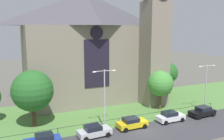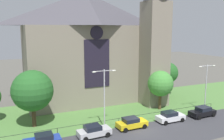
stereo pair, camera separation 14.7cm
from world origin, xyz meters
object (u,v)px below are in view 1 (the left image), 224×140
Objects in this scene: church_building at (91,46)px; parked_car_silver at (94,131)px; parked_car_yellow at (132,123)px; parked_car_black at (202,112)px; tree_left_near at (33,91)px; parked_car_white at (170,117)px; tree_right_near at (160,84)px; tree_right_far at (167,73)px; streetlamp_far at (206,82)px; streetlamp_near at (105,91)px.

parked_car_silver is (-5.12, -15.88, -9.53)m from church_building.
parked_car_yellow is (0.49, -15.43, -9.53)m from church_building.
parked_car_black is at bearing -51.18° from church_building.
parked_car_yellow is 1.00× the size of parked_car_black.
tree_left_near is at bearing -16.81° from parked_car_black.
parked_car_yellow is at bearing 178.23° from parked_car_white.
tree_right_near is 7.79m from parked_car_black.
tree_left_near is at bearing -167.62° from tree_right_far.
church_building is at bearing 166.38° from tree_right_far.
parked_car_black is at bearing -14.61° from tree_left_near.
church_building reaches higher than tree_right_near.
parked_car_black is at bearing -141.10° from streetlamp_far.
streetlamp_near reaches higher than parked_car_yellow.
parked_car_yellow is at bearing 2.01° from parked_car_silver.
parked_car_silver is 5.63m from parked_car_yellow.
parked_car_yellow is (3.45, -1.31, -4.47)m from streetlamp_near.
parked_car_white is at bearing -2.44° from parked_car_yellow.
streetlamp_near reaches higher than tree_right_near.
streetlamp_far is 1.82× the size of parked_car_silver.
parked_car_yellow is 6.32m from parked_car_white.
parked_car_white is at bearing -124.38° from tree_right_far.
parked_car_white is at bearing -169.90° from streetlamp_far.
parked_car_silver is (6.49, -6.43, -4.37)m from tree_left_near.
tree_right_far is 9.13m from tree_right_near.
tree_right_far reaches higher than tree_right_near.
streetlamp_near is at bearing -149.66° from tree_right_far.
church_building is 15.28m from streetlamp_near.
parked_car_white is at bearing -66.32° from church_building.
tree_left_near reaches higher than parked_car_silver.
tree_right_far is 1.60× the size of parked_car_yellow.
streetlamp_far is 1.82× the size of parked_car_black.
church_building is 6.08× the size of parked_car_silver.
parked_car_black is (12.71, -15.79, -9.53)m from church_building.
parked_car_black is (5.90, -0.26, 0.00)m from parked_car_white.
streetlamp_near is 1.05× the size of streetlamp_far.
church_building is 21.11m from streetlamp_far.
parked_car_white is (-1.85, -5.30, -3.66)m from tree_right_near.
church_building is at bearing 69.49° from parked_car_silver.
parked_car_white and parked_car_black have the same top height.
streetlamp_near is (-17.92, -10.49, 0.57)m from tree_right_far.
church_building reaches higher than parked_car_white.
parked_car_yellow is 12.22m from parked_car_black.
tree_left_near reaches higher than tree_right_near.
parked_car_yellow is at bearing -147.54° from tree_right_near.
tree_left_near reaches higher than parked_car_white.
parked_car_silver is at bearing -157.70° from tree_right_near.
parked_car_yellow is 1.00× the size of parked_car_white.
tree_left_near is at bearing 132.62° from parked_car_silver.
tree_left_near is 1.87× the size of parked_car_yellow.
church_building is 6.09× the size of parked_car_black.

